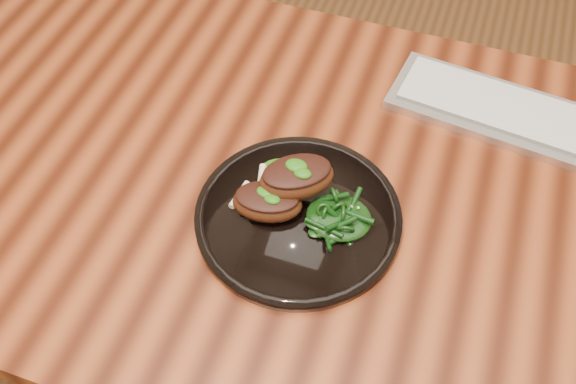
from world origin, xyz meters
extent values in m
cube|color=#351206|center=(0.00, 0.00, 0.73)|extent=(1.60, 0.80, 0.04)
cylinder|color=#3B1B0D|center=(-0.74, 0.34, 0.35)|extent=(0.06, 0.06, 0.71)
cylinder|color=black|center=(-0.07, -0.07, 0.76)|extent=(0.29, 0.29, 0.02)
torus|color=black|center=(-0.07, -0.07, 0.76)|extent=(0.29, 0.29, 0.01)
cylinder|color=black|center=(-0.07, -0.07, 0.76)|extent=(0.19, 0.19, 0.00)
ellipsoid|color=#3F1C0C|center=(-0.12, -0.08, 0.79)|extent=(0.11, 0.08, 0.04)
ellipsoid|color=black|center=(-0.12, -0.08, 0.80)|extent=(0.10, 0.07, 0.01)
cylinder|color=beige|center=(-0.16, -0.07, 0.78)|extent=(0.02, 0.05, 0.01)
ellipsoid|color=#124B08|center=(-0.12, -0.08, 0.81)|extent=(0.03, 0.02, 0.01)
ellipsoid|color=#3F1C0C|center=(-0.09, -0.04, 0.81)|extent=(0.13, 0.12, 0.04)
ellipsoid|color=black|center=(-0.09, -0.04, 0.82)|extent=(0.11, 0.10, 0.01)
cylinder|color=beige|center=(-0.14, -0.05, 0.80)|extent=(0.02, 0.05, 0.01)
ellipsoid|color=#124B08|center=(-0.09, -0.04, 0.83)|extent=(0.03, 0.02, 0.01)
ellipsoid|color=#124B08|center=(-0.11, -0.01, 0.77)|extent=(0.08, 0.05, 0.01)
ellipsoid|color=black|center=(-0.02, -0.07, 0.78)|extent=(0.09, 0.08, 0.02)
cube|color=#B7BABC|center=(0.22, 0.23, 0.76)|extent=(0.47, 0.20, 0.01)
cube|color=silver|center=(0.22, 0.23, 0.77)|extent=(0.43, 0.16, 0.01)
camera|label=1|loc=(0.08, -0.57, 1.50)|focal=40.00mm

